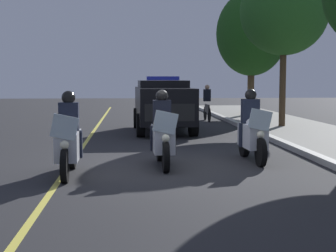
% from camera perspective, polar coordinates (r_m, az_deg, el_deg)
% --- Properties ---
extents(ground_plane, '(80.00, 80.00, 0.00)m').
position_cam_1_polar(ground_plane, '(11.17, 0.12, -4.75)').
color(ground_plane, '#28282B').
extents(curb_strip, '(48.00, 0.24, 0.15)m').
position_cam_1_polar(curb_strip, '(11.99, 17.73, -3.95)').
color(curb_strip, '#B7B5AD').
rests_on(curb_strip, ground).
extents(lane_stripe_center, '(48.00, 0.12, 0.01)m').
position_cam_1_polar(lane_stripe_center, '(11.23, -11.34, -4.78)').
color(lane_stripe_center, '#E0D14C').
rests_on(lane_stripe_center, ground).
extents(police_motorcycle_lead_left, '(2.14, 0.57, 1.72)m').
position_cam_1_polar(police_motorcycle_lead_left, '(10.41, -11.22, -1.70)').
color(police_motorcycle_lead_left, black).
rests_on(police_motorcycle_lead_left, ground).
extents(police_motorcycle_lead_right, '(2.14, 0.57, 1.72)m').
position_cam_1_polar(police_motorcycle_lead_right, '(11.27, -0.61, -1.06)').
color(police_motorcycle_lead_right, black).
rests_on(police_motorcycle_lead_right, ground).
extents(police_motorcycle_trailing, '(2.14, 0.57, 1.72)m').
position_cam_1_polar(police_motorcycle_trailing, '(12.11, 9.50, -0.69)').
color(police_motorcycle_trailing, black).
rests_on(police_motorcycle_trailing, ground).
extents(police_suv, '(4.95, 2.17, 2.05)m').
position_cam_1_polar(police_suv, '(18.59, -0.56, 2.61)').
color(police_suv, black).
rests_on(police_suv, ground).
extents(cyclist_background, '(1.76, 0.33, 1.69)m').
position_cam_1_polar(cyclist_background, '(23.40, 4.45, 2.61)').
color(cyclist_background, black).
rests_on(cyclist_background, ground).
extents(tree_far_back, '(3.43, 3.43, 6.19)m').
position_cam_1_polar(tree_far_back, '(20.56, 13.02, 12.51)').
color(tree_far_back, '#4C3823').
rests_on(tree_far_back, sidewalk_strip).
extents(tree_behind_suv, '(3.68, 3.68, 6.42)m').
position_cam_1_polar(tree_behind_suv, '(26.98, 9.45, 10.28)').
color(tree_behind_suv, '#4C3823').
rests_on(tree_behind_suv, sidewalk_strip).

